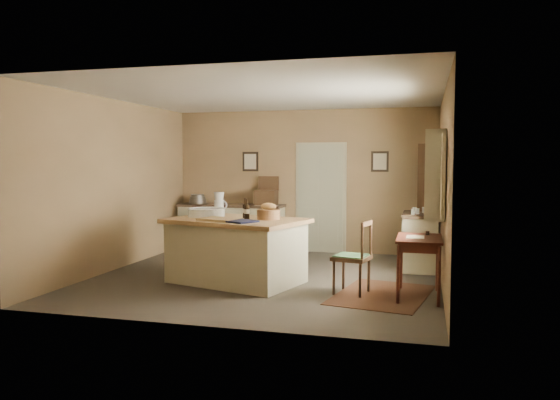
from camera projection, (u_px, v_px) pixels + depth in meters
The scene contains 16 objects.
ground at pixel (267, 277), 8.12m from camera, with size 5.00×5.00×0.00m, color #4F463C.
wall_back at pixel (303, 181), 10.43m from camera, with size 5.00×0.10×2.70m, color #9C7B55.
wall_front at pixel (198, 197), 5.61m from camera, with size 5.00×0.10×2.70m, color #9C7B55.
wall_left at pixel (116, 185), 8.66m from camera, with size 0.10×5.00×2.70m, color #9C7B55.
wall_right at pixel (443, 189), 7.38m from camera, with size 0.10×5.00×2.70m, color #9C7B55.
ceiling at pixel (266, 94), 7.93m from camera, with size 5.00×5.00×0.00m, color silver.
door at pixel (321, 197), 10.33m from camera, with size 0.97×0.06×2.11m, color #A8AA8D.
framed_prints at pixel (313, 162), 10.33m from camera, with size 2.82×0.02×0.38m.
window at pixel (438, 174), 7.20m from camera, with size 0.25×1.99×1.12m.
work_island at pixel (236, 249), 7.76m from camera, with size 2.13×1.68×1.20m.
sideboard at pixel (232, 226), 10.55m from camera, with size 2.04×0.58×1.18m.
rug at pixel (382, 295), 7.03m from camera, with size 1.10×1.60×0.01m, color #4E2A19.
writing_desk at pixel (419, 245), 6.87m from camera, with size 0.55×0.90×0.82m.
desk_chair at pixel (352, 258), 7.08m from camera, with size 0.44×0.44×0.94m, color #321E11, non-canonical shape.
right_cabinet at pixel (420, 240), 8.73m from camera, with size 0.56×1.00×0.99m.
shelving_unit at pixel (430, 204), 9.31m from camera, with size 0.34×0.90×2.01m.
Camera 1 is at (2.25, -7.70, 1.71)m, focal length 35.00 mm.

